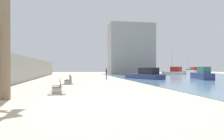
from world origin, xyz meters
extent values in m
plane|color=beige|center=(0.00, 18.00, 0.00)|extent=(120.00, 120.00, 0.00)
cube|color=#9E9E99|center=(-7.50, 18.00, 1.55)|extent=(0.80, 64.00, 3.09)
cylinder|color=#7A6651|center=(-4.97, 1.61, 3.44)|extent=(0.59, 0.59, 6.88)
cube|color=#9E9E99|center=(-2.39, 3.20, 0.25)|extent=(0.61, 0.24, 0.50)
cube|color=#9E9E99|center=(-2.49, 4.60, 0.25)|extent=(0.61, 0.24, 0.50)
cube|color=olive|center=(-2.44, 3.90, 0.45)|extent=(0.61, 1.63, 0.06)
cube|color=olive|center=(-2.21, 3.92, 0.73)|extent=(0.28, 1.61, 0.50)
cube|color=#9E9E99|center=(-2.44, 3.90, 0.04)|extent=(1.25, 2.17, 0.08)
cube|color=#9E9E99|center=(-1.98, 11.47, 0.25)|extent=(0.61, 0.25, 0.50)
cube|color=#9E9E99|center=(-1.86, 12.86, 0.25)|extent=(0.61, 0.25, 0.50)
cube|color=olive|center=(-1.92, 12.16, 0.45)|extent=(0.63, 1.64, 0.06)
cube|color=olive|center=(-1.69, 12.15, 0.73)|extent=(0.29, 1.61, 0.50)
cube|color=#9E9E99|center=(-1.92, 12.16, 0.04)|extent=(1.27, 2.18, 0.08)
cylinder|color=navy|center=(3.26, 19.83, 0.43)|extent=(0.12, 0.12, 0.86)
cylinder|color=navy|center=(3.26, 19.70, 0.43)|extent=(0.12, 0.12, 0.86)
cube|color=#333338|center=(3.26, 19.77, 1.16)|extent=(0.19, 0.32, 0.61)
sphere|color=#936B4C|center=(3.26, 19.77, 1.62)|extent=(0.23, 0.23, 0.23)
cylinder|color=#333338|center=(3.26, 19.99, 1.20)|extent=(0.09, 0.09, 0.55)
cylinder|color=#333338|center=(3.27, 19.55, 1.20)|extent=(0.09, 0.09, 0.55)
cube|color=navy|center=(9.31, 21.15, 0.40)|extent=(4.52, 7.48, 0.71)
cube|color=black|center=(9.71, 20.14, 1.25)|extent=(2.47, 3.48, 0.99)
cube|color=white|center=(23.91, 31.74, 0.63)|extent=(3.77, 7.93, 1.19)
cube|color=red|center=(23.55, 30.61, 1.55)|extent=(2.01, 3.60, 0.65)
cube|color=red|center=(29.60, 43.40, 0.40)|extent=(3.54, 4.87, 0.72)
cube|color=#337060|center=(29.82, 42.78, 1.08)|extent=(2.10, 2.34, 0.62)
cylinder|color=silver|center=(29.53, 43.60, 3.02)|extent=(0.12, 0.12, 4.52)
cube|color=navy|center=(17.33, 18.43, 0.49)|extent=(3.41, 7.26, 0.91)
cube|color=#337060|center=(17.03, 17.40, 1.41)|extent=(1.86, 3.30, 0.92)
cube|color=beige|center=(23.57, 40.51, 0.41)|extent=(4.65, 5.90, 0.75)
cube|color=red|center=(24.00, 39.79, 1.40)|extent=(2.52, 2.87, 1.22)
cylinder|color=silver|center=(23.43, 40.76, 4.24)|extent=(0.12, 0.12, 6.90)
cube|color=gray|center=(14.01, 46.00, 6.80)|extent=(12.00, 6.00, 13.60)
camera|label=1|loc=(-1.33, -10.71, 1.68)|focal=34.55mm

